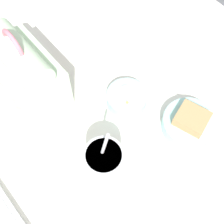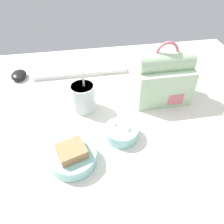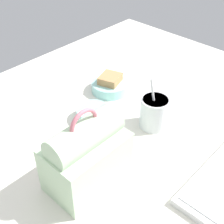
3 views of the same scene
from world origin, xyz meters
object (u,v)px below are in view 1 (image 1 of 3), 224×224
Objects in this scene: bento_bowl_snacks at (127,98)px; bento_bowl_sandwich at (190,123)px; soup_cup at (104,162)px; lunch_bag at (25,72)px.

bento_bowl_sandwich is at bearing -155.10° from bento_bowl_snacks.
bento_bowl_snacks is (10.46, -15.83, -3.11)cm from soup_cup.
soup_cup is at bearing 123.46° from bento_bowl_snacks.
lunch_bag is 25.94cm from bento_bowl_snacks.
lunch_bag is 41.93cm from bento_bowl_sandwich.
soup_cup is 1.23× the size of bento_bowl_sandwich.
bento_bowl_sandwich is 1.28× the size of bento_bowl_snacks.
lunch_bag reaches higher than soup_cup.
bento_bowl_snacks is at bearing -56.54° from soup_cup.
bento_bowl_snacks is at bearing 24.90° from bento_bowl_sandwich.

